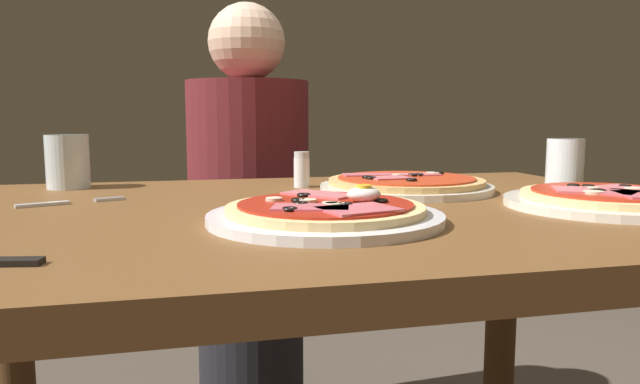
# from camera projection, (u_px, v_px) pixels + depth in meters

# --- Properties ---
(dining_table) EXTENTS (1.16, 0.82, 0.76)m
(dining_table) POSITION_uv_depth(u_px,v_px,m) (318.00, 285.00, 0.90)
(dining_table) COLOR brown
(dining_table) RESTS_ON ground
(pizza_foreground) EXTENTS (0.30, 0.30, 0.05)m
(pizza_foreground) POSITION_uv_depth(u_px,v_px,m) (326.00, 213.00, 0.74)
(pizza_foreground) COLOR white
(pizza_foreground) RESTS_ON dining_table
(pizza_across_left) EXTENTS (0.30, 0.30, 0.03)m
(pizza_across_left) POSITION_uv_depth(u_px,v_px,m) (608.00, 200.00, 0.87)
(pizza_across_left) COLOR silver
(pizza_across_left) RESTS_ON dining_table
(pizza_across_right) EXTENTS (0.31, 0.31, 0.03)m
(pizza_across_right) POSITION_uv_depth(u_px,v_px,m) (406.00, 184.00, 1.06)
(pizza_across_right) COLOR silver
(pizza_across_right) RESTS_ON dining_table
(water_glass_near) EXTENTS (0.08, 0.08, 0.10)m
(water_glass_near) POSITION_uv_depth(u_px,v_px,m) (68.00, 165.00, 1.09)
(water_glass_near) COLOR silver
(water_glass_near) RESTS_ON dining_table
(water_glass_far) EXTENTS (0.07, 0.07, 0.09)m
(water_glass_far) POSITION_uv_depth(u_px,v_px,m) (565.00, 167.00, 1.08)
(water_glass_far) COLOR silver
(water_glass_far) RESTS_ON dining_table
(fork) EXTENTS (0.15, 0.07, 0.00)m
(fork) POSITION_uv_depth(u_px,v_px,m) (63.00, 203.00, 0.90)
(fork) COLOR silver
(fork) RESTS_ON dining_table
(salt_shaker) EXTENTS (0.03, 0.03, 0.07)m
(salt_shaker) POSITION_uv_depth(u_px,v_px,m) (302.00, 170.00, 1.11)
(salt_shaker) COLOR white
(salt_shaker) RESTS_ON dining_table
(diner_person) EXTENTS (0.32, 0.32, 1.18)m
(diner_person) POSITION_uv_depth(u_px,v_px,m) (250.00, 238.00, 1.60)
(diner_person) COLOR black
(diner_person) RESTS_ON ground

